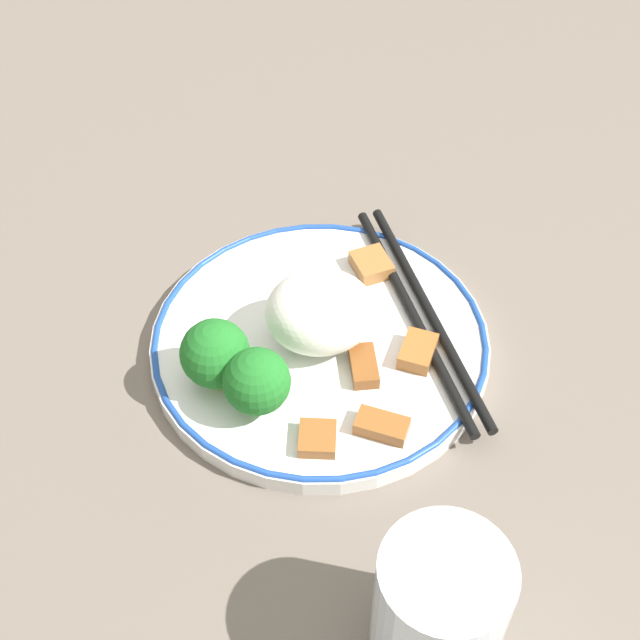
# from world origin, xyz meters

# --- Properties ---
(ground_plane) EXTENTS (3.00, 3.00, 0.00)m
(ground_plane) POSITION_xyz_m (0.00, 0.00, 0.00)
(ground_plane) COLOR #665B51
(plate) EXTENTS (0.25, 0.25, 0.02)m
(plate) POSITION_xyz_m (0.00, 0.00, 0.01)
(plate) COLOR white
(plate) RESTS_ON ground_plane
(rice_mound) EXTENTS (0.08, 0.07, 0.06)m
(rice_mound) POSITION_xyz_m (0.00, 0.00, 0.04)
(rice_mound) COLOR white
(rice_mound) RESTS_ON plate
(broccoli_back_left) EXTENTS (0.05, 0.05, 0.05)m
(broccoli_back_left) POSITION_xyz_m (-0.08, -0.03, 0.04)
(broccoli_back_left) COLOR #7FB756
(broccoli_back_left) RESTS_ON plate
(broccoli_back_center) EXTENTS (0.05, 0.05, 0.05)m
(broccoli_back_center) POSITION_xyz_m (-0.05, -0.06, 0.04)
(broccoli_back_center) COLOR #7FB756
(broccoli_back_center) RESTS_ON plate
(meat_near_front) EXTENTS (0.03, 0.04, 0.01)m
(meat_near_front) POSITION_xyz_m (0.05, 0.07, 0.02)
(meat_near_front) COLOR #9E6633
(meat_near_front) RESTS_ON plate
(meat_near_left) EXTENTS (0.03, 0.03, 0.01)m
(meat_near_left) POSITION_xyz_m (-0.01, -0.09, 0.02)
(meat_near_left) COLOR brown
(meat_near_left) RESTS_ON plate
(meat_near_right) EXTENTS (0.04, 0.03, 0.01)m
(meat_near_right) POSITION_xyz_m (0.03, -0.09, 0.02)
(meat_near_right) COLOR brown
(meat_near_right) RESTS_ON plate
(meat_near_back) EXTENTS (0.02, 0.04, 0.01)m
(meat_near_back) POSITION_xyz_m (0.03, -0.03, 0.02)
(meat_near_back) COLOR brown
(meat_near_back) RESTS_ON plate
(meat_on_rice_edge) EXTENTS (0.04, 0.04, 0.01)m
(meat_on_rice_edge) POSITION_xyz_m (0.07, -0.03, 0.02)
(meat_on_rice_edge) COLOR #995B28
(meat_on_rice_edge) RESTS_ON plate
(chopsticks) EXTENTS (0.07, 0.24, 0.01)m
(chopsticks) POSITION_xyz_m (0.08, 0.01, 0.02)
(chopsticks) COLOR black
(chopsticks) RESTS_ON plate
(drinking_glass) EXTENTS (0.07, 0.07, 0.10)m
(drinking_glass) POSITION_xyz_m (0.04, -0.23, 0.05)
(drinking_glass) COLOR silver
(drinking_glass) RESTS_ON ground_plane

